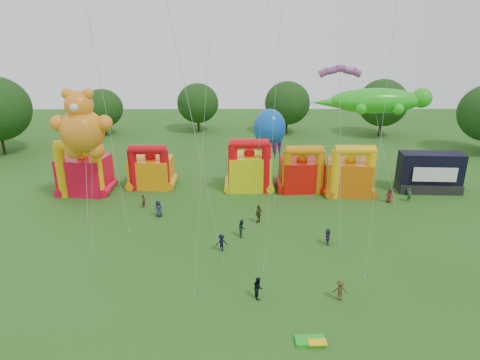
{
  "coord_description": "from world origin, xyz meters",
  "views": [
    {
      "loc": [
        -0.94,
        -21.4,
        19.9
      ],
      "look_at": [
        -0.73,
        18.0,
        5.12
      ],
      "focal_mm": 32.0,
      "sensor_mm": 36.0,
      "label": 1
    }
  ],
  "objects_px": {
    "teddy_bear_kite": "(83,138)",
    "spectator_0": "(159,208)",
    "bouncy_castle_2": "(249,169)",
    "gecko_kite": "(380,129)",
    "bouncy_castle_0": "(84,172)",
    "octopus_kite": "(270,136)",
    "spectator_4": "(259,214)",
    "stage_trailer": "(430,173)"
  },
  "relations": [
    {
      "from": "teddy_bear_kite",
      "to": "spectator_0",
      "type": "height_order",
      "value": "teddy_bear_kite"
    },
    {
      "from": "bouncy_castle_2",
      "to": "gecko_kite",
      "type": "xyz_separation_m",
      "value": [
        14.85,
        -2.5,
        5.72
      ]
    },
    {
      "from": "bouncy_castle_0",
      "to": "gecko_kite",
      "type": "bearing_deg",
      "value": -2.28
    },
    {
      "from": "octopus_kite",
      "to": "spectator_4",
      "type": "height_order",
      "value": "octopus_kite"
    },
    {
      "from": "stage_trailer",
      "to": "spectator_4",
      "type": "height_order",
      "value": "stage_trailer"
    },
    {
      "from": "bouncy_castle_2",
      "to": "bouncy_castle_0",
      "type": "bearing_deg",
      "value": -176.84
    },
    {
      "from": "bouncy_castle_0",
      "to": "spectator_4",
      "type": "bearing_deg",
      "value": -22.03
    },
    {
      "from": "bouncy_castle_0",
      "to": "spectator_4",
      "type": "xyz_separation_m",
      "value": [
        20.85,
        -8.43,
        -1.65
      ]
    },
    {
      "from": "bouncy_castle_2",
      "to": "teddy_bear_kite",
      "type": "relative_size",
      "value": 0.51
    },
    {
      "from": "gecko_kite",
      "to": "octopus_kite",
      "type": "relative_size",
      "value": 1.25
    },
    {
      "from": "bouncy_castle_0",
      "to": "bouncy_castle_2",
      "type": "height_order",
      "value": "bouncy_castle_0"
    },
    {
      "from": "bouncy_castle_0",
      "to": "teddy_bear_kite",
      "type": "height_order",
      "value": "teddy_bear_kite"
    },
    {
      "from": "bouncy_castle_2",
      "to": "gecko_kite",
      "type": "height_order",
      "value": "gecko_kite"
    },
    {
      "from": "teddy_bear_kite",
      "to": "stage_trailer",
      "type": "bearing_deg",
      "value": 5.32
    },
    {
      "from": "teddy_bear_kite",
      "to": "octopus_kite",
      "type": "height_order",
      "value": "teddy_bear_kite"
    },
    {
      "from": "spectator_4",
      "to": "spectator_0",
      "type": "bearing_deg",
      "value": -61.41
    },
    {
      "from": "bouncy_castle_0",
      "to": "gecko_kite",
      "type": "distance_m",
      "value": 35.42
    },
    {
      "from": "bouncy_castle_2",
      "to": "spectator_0",
      "type": "bearing_deg",
      "value": -140.83
    },
    {
      "from": "bouncy_castle_0",
      "to": "spectator_4",
      "type": "relative_size",
      "value": 3.53
    },
    {
      "from": "bouncy_castle_0",
      "to": "spectator_4",
      "type": "height_order",
      "value": "bouncy_castle_0"
    },
    {
      "from": "bouncy_castle_2",
      "to": "stage_trailer",
      "type": "xyz_separation_m",
      "value": [
        22.15,
        -0.77,
        -0.22
      ]
    },
    {
      "from": "bouncy_castle_0",
      "to": "bouncy_castle_2",
      "type": "bearing_deg",
      "value": 3.16
    },
    {
      "from": "bouncy_castle_2",
      "to": "stage_trailer",
      "type": "bearing_deg",
      "value": -2.0
    },
    {
      "from": "bouncy_castle_0",
      "to": "octopus_kite",
      "type": "bearing_deg",
      "value": 11.65
    },
    {
      "from": "bouncy_castle_2",
      "to": "stage_trailer",
      "type": "distance_m",
      "value": 22.17
    },
    {
      "from": "octopus_kite",
      "to": "spectator_0",
      "type": "height_order",
      "value": "octopus_kite"
    },
    {
      "from": "bouncy_castle_2",
      "to": "spectator_0",
      "type": "relative_size",
      "value": 3.58
    },
    {
      "from": "stage_trailer",
      "to": "spectator_4",
      "type": "distance_m",
      "value": 23.16
    },
    {
      "from": "bouncy_castle_2",
      "to": "spectator_0",
      "type": "xyz_separation_m",
      "value": [
        -9.92,
        -8.08,
        -1.62
      ]
    },
    {
      "from": "stage_trailer",
      "to": "gecko_kite",
      "type": "height_order",
      "value": "gecko_kite"
    },
    {
      "from": "stage_trailer",
      "to": "spectator_0",
      "type": "bearing_deg",
      "value": -167.16
    },
    {
      "from": "octopus_kite",
      "to": "spectator_4",
      "type": "bearing_deg",
      "value": -98.48
    },
    {
      "from": "bouncy_castle_2",
      "to": "octopus_kite",
      "type": "height_order",
      "value": "octopus_kite"
    },
    {
      "from": "stage_trailer",
      "to": "gecko_kite",
      "type": "xyz_separation_m",
      "value": [
        -7.3,
        -1.73,
        5.94
      ]
    },
    {
      "from": "gecko_kite",
      "to": "spectator_4",
      "type": "height_order",
      "value": "gecko_kite"
    },
    {
      "from": "bouncy_castle_0",
      "to": "spectator_0",
      "type": "bearing_deg",
      "value": -34.48
    },
    {
      "from": "stage_trailer",
      "to": "spectator_4",
      "type": "bearing_deg",
      "value": -157.71
    },
    {
      "from": "octopus_kite",
      "to": "spectator_0",
      "type": "xyz_separation_m",
      "value": [
        -12.65,
        -11.68,
        -4.92
      ]
    },
    {
      "from": "spectator_0",
      "to": "bouncy_castle_2",
      "type": "bearing_deg",
      "value": 57.48
    },
    {
      "from": "teddy_bear_kite",
      "to": "spectator_4",
      "type": "relative_size",
      "value": 6.72
    },
    {
      "from": "bouncy_castle_2",
      "to": "gecko_kite",
      "type": "relative_size",
      "value": 0.49
    },
    {
      "from": "bouncy_castle_0",
      "to": "octopus_kite",
      "type": "xyz_separation_m",
      "value": [
        22.81,
        4.7,
        3.24
      ]
    }
  ]
}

